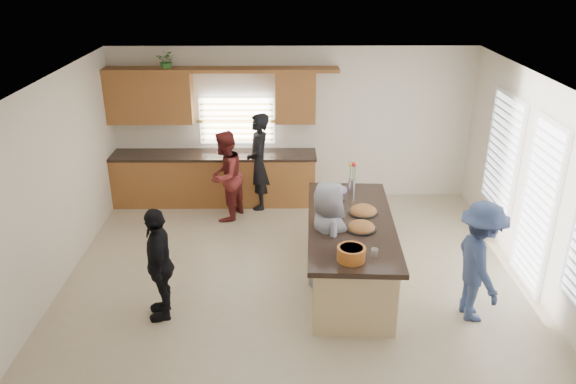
{
  "coord_description": "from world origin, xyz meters",
  "views": [
    {
      "loc": [
        -0.16,
        -6.85,
        4.29
      ],
      "look_at": [
        -0.1,
        0.47,
        1.15
      ],
      "focal_mm": 35.0,
      "sensor_mm": 36.0,
      "label": 1
    }
  ],
  "objects_px": {
    "woman_right_back": "(479,262)",
    "woman_left_mid": "(225,176)",
    "island": "(349,253)",
    "woman_right_front": "(328,238)",
    "salad_bowl": "(351,253)",
    "woman_left_back": "(259,162)",
    "woman_left_front": "(159,263)"
  },
  "relations": [
    {
      "from": "woman_left_back",
      "to": "salad_bowl",
      "type": "bearing_deg",
      "value": 14.25
    },
    {
      "from": "island",
      "to": "salad_bowl",
      "type": "xyz_separation_m",
      "value": [
        -0.12,
        -1.04,
        0.59
      ]
    },
    {
      "from": "woman_left_mid",
      "to": "salad_bowl",
      "type": "bearing_deg",
      "value": 51.43
    },
    {
      "from": "woman_left_back",
      "to": "woman_left_front",
      "type": "xyz_separation_m",
      "value": [
        -1.1,
        -3.3,
        -0.12
      ]
    },
    {
      "from": "woman_left_back",
      "to": "woman_right_back",
      "type": "distance_m",
      "value": 4.41
    },
    {
      "from": "salad_bowl",
      "to": "woman_left_front",
      "type": "bearing_deg",
      "value": 173.06
    },
    {
      "from": "woman_left_back",
      "to": "woman_left_front",
      "type": "bearing_deg",
      "value": -23.13
    },
    {
      "from": "island",
      "to": "woman_left_front",
      "type": "bearing_deg",
      "value": -160.02
    },
    {
      "from": "woman_left_back",
      "to": "woman_left_front",
      "type": "relative_size",
      "value": 1.17
    },
    {
      "from": "woman_left_back",
      "to": "woman_right_back",
      "type": "relative_size",
      "value": 1.1
    },
    {
      "from": "woman_right_back",
      "to": "woman_left_mid",
      "type": "bearing_deg",
      "value": 47.53
    },
    {
      "from": "island",
      "to": "woman_left_back",
      "type": "distance_m",
      "value": 2.91
    },
    {
      "from": "woman_left_front",
      "to": "woman_right_front",
      "type": "relative_size",
      "value": 0.95
    },
    {
      "from": "island",
      "to": "salad_bowl",
      "type": "relative_size",
      "value": 8.19
    },
    {
      "from": "island",
      "to": "woman_right_front",
      "type": "bearing_deg",
      "value": -147.72
    },
    {
      "from": "woman_left_back",
      "to": "woman_right_back",
      "type": "bearing_deg",
      "value": 35.43
    },
    {
      "from": "salad_bowl",
      "to": "woman_right_back",
      "type": "bearing_deg",
      "value": 7.69
    },
    {
      "from": "woman_left_front",
      "to": "woman_left_back",
      "type": "bearing_deg",
      "value": 151.64
    },
    {
      "from": "salad_bowl",
      "to": "woman_left_front",
      "type": "distance_m",
      "value": 2.37
    },
    {
      "from": "woman_left_back",
      "to": "woman_right_front",
      "type": "distance_m",
      "value": 2.92
    },
    {
      "from": "woman_left_mid",
      "to": "woman_right_front",
      "type": "bearing_deg",
      "value": 56.53
    },
    {
      "from": "salad_bowl",
      "to": "woman_right_front",
      "type": "height_order",
      "value": "woman_right_front"
    },
    {
      "from": "woman_left_back",
      "to": "woman_right_front",
      "type": "bearing_deg",
      "value": 15.84
    },
    {
      "from": "woman_left_mid",
      "to": "woman_right_back",
      "type": "height_order",
      "value": "woman_right_back"
    },
    {
      "from": "woman_left_mid",
      "to": "woman_right_back",
      "type": "distance_m",
      "value": 4.46
    },
    {
      "from": "island",
      "to": "woman_left_front",
      "type": "distance_m",
      "value": 2.58
    },
    {
      "from": "island",
      "to": "salad_bowl",
      "type": "distance_m",
      "value": 1.2
    },
    {
      "from": "island",
      "to": "woman_right_front",
      "type": "distance_m",
      "value": 0.5
    },
    {
      "from": "woman_left_back",
      "to": "woman_left_mid",
      "type": "relative_size",
      "value": 1.11
    },
    {
      "from": "woman_right_back",
      "to": "woman_right_front",
      "type": "height_order",
      "value": "woman_right_front"
    },
    {
      "from": "woman_left_back",
      "to": "woman_right_front",
      "type": "relative_size",
      "value": 1.1
    },
    {
      "from": "woman_left_back",
      "to": "island",
      "type": "bearing_deg",
      "value": 23.18
    }
  ]
}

